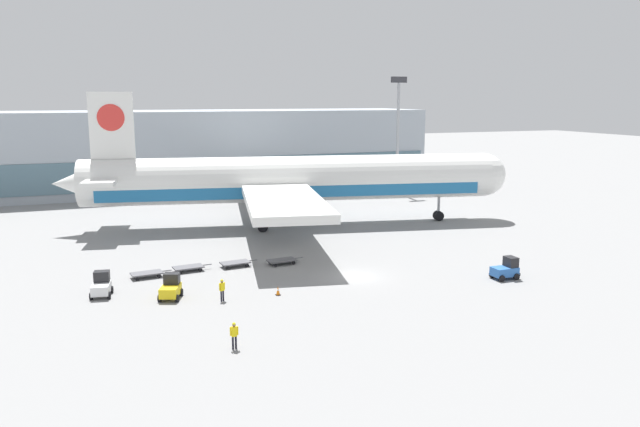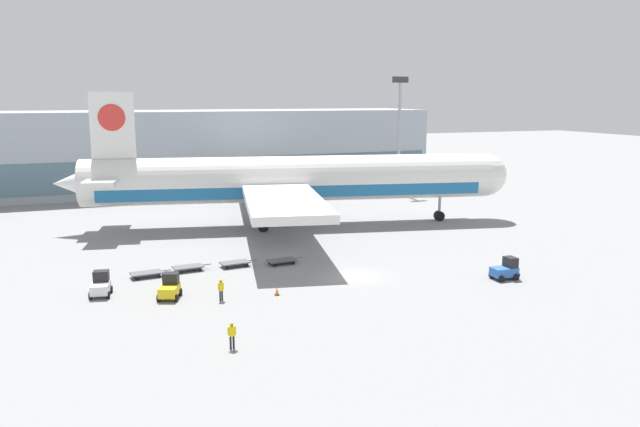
% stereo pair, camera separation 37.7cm
% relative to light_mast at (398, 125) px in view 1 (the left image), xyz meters
% --- Properties ---
extents(ground_plane, '(400.00, 400.00, 0.00)m').
position_rel_light_mast_xyz_m(ground_plane, '(-27.48, -43.93, -11.64)').
color(ground_plane, gray).
extents(terminal_building, '(90.00, 18.20, 14.00)m').
position_rel_light_mast_xyz_m(terminal_building, '(-33.97, 18.67, -4.65)').
color(terminal_building, '#9EA8B2').
rests_on(terminal_building, ground_plane).
extents(light_mast, '(2.80, 0.50, 19.74)m').
position_rel_light_mast_xyz_m(light_mast, '(0.00, 0.00, 0.00)').
color(light_mast, '#9EA0A5').
rests_on(light_mast, ground_plane).
extents(airplane_main, '(57.48, 48.63, 17.00)m').
position_rel_light_mast_xyz_m(airplane_main, '(-26.28, -19.41, -5.80)').
color(airplane_main, white).
rests_on(airplane_main, ground_plane).
extents(baggage_tug_foreground, '(2.00, 2.66, 2.00)m').
position_rel_light_mast_xyz_m(baggage_tug_foreground, '(-49.73, -41.38, -10.76)').
color(baggage_tug_foreground, silver).
rests_on(baggage_tug_foreground, ground_plane).
extents(baggage_tug_mid, '(2.32, 2.77, 2.00)m').
position_rel_light_mast_xyz_m(baggage_tug_mid, '(-44.40, -44.10, -10.76)').
color(baggage_tug_mid, yellow).
rests_on(baggage_tug_mid, ground_plane).
extents(baggage_tug_far, '(2.46, 1.65, 2.00)m').
position_rel_light_mast_xyz_m(baggage_tug_far, '(-14.96, -49.41, -10.76)').
color(baggage_tug_far, '#2D66B7').
rests_on(baggage_tug_far, ground_plane).
extents(baggage_dolly_lead, '(3.76, 1.79, 0.48)m').
position_rel_light_mast_xyz_m(baggage_dolly_lead, '(-45.65, -37.26, -11.25)').
color(baggage_dolly_lead, '#56565B').
rests_on(baggage_dolly_lead, ground_plane).
extents(baggage_dolly_second, '(3.76, 1.79, 0.48)m').
position_rel_light_mast_xyz_m(baggage_dolly_second, '(-41.72, -36.50, -11.25)').
color(baggage_dolly_second, '#56565B').
rests_on(baggage_dolly_second, ground_plane).
extents(baggage_dolly_third, '(3.76, 1.79, 0.48)m').
position_rel_light_mast_xyz_m(baggage_dolly_third, '(-37.16, -36.53, -11.25)').
color(baggage_dolly_third, '#56565B').
rests_on(baggage_dolly_third, ground_plane).
extents(baggage_dolly_trail, '(3.76, 1.79, 0.48)m').
position_rel_light_mast_xyz_m(baggage_dolly_trail, '(-32.62, -37.29, -11.25)').
color(baggage_dolly_trail, '#56565B').
rests_on(baggage_dolly_trail, ground_plane).
extents(ground_crew_near, '(0.53, 0.35, 1.84)m').
position_rel_light_mast_xyz_m(ground_crew_near, '(-40.61, -46.40, -10.54)').
color(ground_crew_near, black).
rests_on(ground_crew_near, ground_plane).
extents(ground_crew_far, '(0.57, 0.24, 1.85)m').
position_rel_light_mast_xyz_m(ground_crew_far, '(-41.98, -56.41, -10.54)').
color(ground_crew_far, black).
rests_on(ground_crew_far, ground_plane).
extents(traffic_cone_near, '(0.40, 0.40, 0.79)m').
position_rel_light_mast_xyz_m(traffic_cone_near, '(-35.91, -46.55, -11.25)').
color(traffic_cone_near, black).
rests_on(traffic_cone_near, ground_plane).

